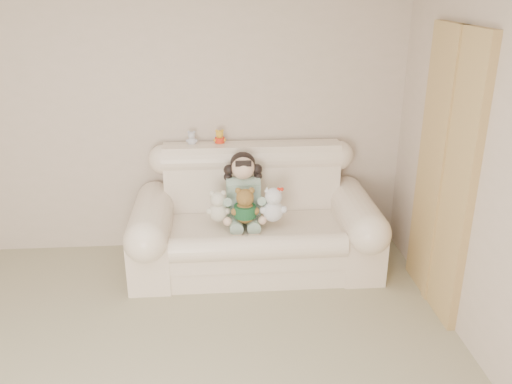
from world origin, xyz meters
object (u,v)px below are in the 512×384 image
(seated_child, at_px, (243,187))
(brown_teddy, at_px, (245,202))
(cream_teddy, at_px, (218,203))
(sofa, at_px, (255,213))
(white_cat, at_px, (273,201))

(seated_child, distance_m, brown_teddy, 0.23)
(cream_teddy, bearing_deg, seated_child, 49.95)
(brown_teddy, bearing_deg, sofa, 68.28)
(brown_teddy, bearing_deg, cream_teddy, 177.91)
(sofa, xyz_separation_m, white_cat, (0.14, -0.13, 0.16))
(brown_teddy, xyz_separation_m, cream_teddy, (-0.22, 0.05, -0.02))
(seated_child, height_order, cream_teddy, seated_child)
(brown_teddy, xyz_separation_m, white_cat, (0.23, 0.01, -0.00))
(seated_child, relative_size, brown_teddy, 1.70)
(seated_child, relative_size, white_cat, 1.71)
(sofa, bearing_deg, white_cat, -42.78)
(white_cat, bearing_deg, seated_child, 119.11)
(sofa, bearing_deg, seated_child, 140.22)
(brown_teddy, bearing_deg, white_cat, 14.80)
(seated_child, distance_m, white_cat, 0.32)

